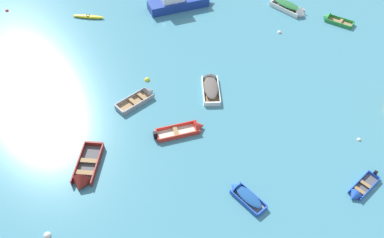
# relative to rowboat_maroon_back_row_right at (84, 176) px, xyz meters

# --- Properties ---
(rowboat_maroon_back_row_right) EXTENTS (1.96, 4.11, 1.25)m
(rowboat_maroon_back_row_right) POSITION_rel_rowboat_maroon_back_row_right_xyz_m (0.00, 0.00, 0.00)
(rowboat_maroon_back_row_right) COLOR #4C4C51
(rowboat_maroon_back_row_right) RESTS_ON ground_plane
(rowboat_blue_midfield_left) EXTENTS (2.70, 2.35, 0.79)m
(rowboat_blue_midfield_left) POSITION_rel_rowboat_maroon_back_row_right_xyz_m (17.62, -2.68, -0.07)
(rowboat_blue_midfield_left) COLOR #4C4C51
(rowboat_blue_midfield_left) RESTS_ON ground_plane
(rowboat_white_outer_right) EXTENTS (1.47, 3.78, 1.20)m
(rowboat_white_outer_right) POSITION_rel_rowboat_maroon_back_row_right_xyz_m (9.35, 8.35, 0.10)
(rowboat_white_outer_right) COLOR #99754C
(rowboat_white_outer_right) RESTS_ON ground_plane
(rowboat_red_far_left) EXTENTS (3.86, 1.78, 1.01)m
(rowboat_red_far_left) POSITION_rel_rowboat_maroon_back_row_right_xyz_m (7.23, 3.64, -0.03)
(rowboat_red_far_left) COLOR beige
(rowboat_red_far_left) RESTS_ON ground_plane
(motor_launch_deep_blue_back_row_center) EXTENTS (7.10, 3.59, 2.40)m
(motor_launch_deep_blue_back_row_center) POSITION_rel_rowboat_maroon_back_row_right_xyz_m (7.93, 21.11, 0.49)
(motor_launch_deep_blue_back_row_center) COLOR navy
(motor_launch_deep_blue_back_row_center) RESTS_ON ground_plane
(kayak_yellow_near_right) EXTENTS (3.28, 1.20, 0.31)m
(kayak_yellow_near_right) POSITION_rel_rowboat_maroon_back_row_right_xyz_m (-1.60, 19.78, -0.05)
(kayak_yellow_near_right) COLOR yellow
(kayak_yellow_near_right) RESTS_ON ground_plane
(rowboat_grey_cluster_inner) EXTENTS (3.38, 2.97, 1.09)m
(rowboat_grey_cluster_inner) POSITION_rel_rowboat_maroon_back_row_right_xyz_m (3.91, 7.49, -0.02)
(rowboat_grey_cluster_inner) COLOR #99754C
(rowboat_grey_cluster_inner) RESTS_ON ground_plane
(rowboat_green_distant_center) EXTENTS (3.01, 2.70, 1.02)m
(rowboat_green_distant_center) POSITION_rel_rowboat_maroon_back_row_right_xyz_m (22.48, 17.27, -0.05)
(rowboat_green_distant_center) COLOR #99754C
(rowboat_green_distant_center) RESTS_ON ground_plane
(rowboat_blue_foreground_center) EXTENTS (2.32, 2.73, 0.88)m
(rowboat_blue_foreground_center) POSITION_rel_rowboat_maroon_back_row_right_xyz_m (10.22, -2.30, 0.04)
(rowboat_blue_foreground_center) COLOR gray
(rowboat_blue_foreground_center) RESTS_ON ground_plane
(rowboat_white_far_back) EXTENTS (3.48, 3.93, 1.23)m
(rowboat_white_far_back) POSITION_rel_rowboat_maroon_back_row_right_xyz_m (19.00, 19.14, 0.14)
(rowboat_white_far_back) COLOR #4C4C51
(rowboat_white_far_back) RESTS_ON ground_plane
(mooring_buoy_between_boats_right) EXTENTS (0.45, 0.45, 0.45)m
(mooring_buoy_between_boats_right) POSITION_rel_rowboat_maroon_back_row_right_xyz_m (4.20, 9.64, -0.20)
(mooring_buoy_between_boats_right) COLOR yellow
(mooring_buoy_between_boats_right) RESTS_ON ground_plane
(mooring_buoy_far_field) EXTENTS (0.35, 0.35, 0.35)m
(mooring_buoy_far_field) POSITION_rel_rowboat_maroon_back_row_right_xyz_m (-10.04, 21.81, -0.20)
(mooring_buoy_far_field) COLOR red
(mooring_buoy_far_field) RESTS_ON ground_plane
(mooring_buoy_between_boats_left) EXTENTS (0.45, 0.45, 0.45)m
(mooring_buoy_between_boats_left) POSITION_rel_rowboat_maroon_back_row_right_xyz_m (-1.76, -4.05, -0.20)
(mooring_buoy_between_boats_left) COLOR silver
(mooring_buoy_between_boats_left) RESTS_ON ground_plane
(mooring_buoy_outer_edge) EXTENTS (0.40, 0.40, 0.40)m
(mooring_buoy_outer_edge) POSITION_rel_rowboat_maroon_back_row_right_xyz_m (16.86, 15.58, -0.20)
(mooring_buoy_outer_edge) COLOR silver
(mooring_buoy_outer_edge) RESTS_ON ground_plane
(mooring_buoy_trailing) EXTENTS (0.29, 0.29, 0.29)m
(mooring_buoy_trailing) POSITION_rel_rowboat_maroon_back_row_right_xyz_m (19.36, 1.69, -0.20)
(mooring_buoy_trailing) COLOR silver
(mooring_buoy_trailing) RESTS_ON ground_plane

